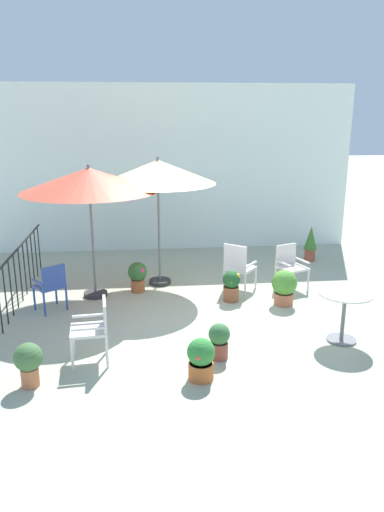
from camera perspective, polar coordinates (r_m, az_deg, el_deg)
ground_plane at (r=8.78m, az=-0.02°, el=-6.12°), size 60.00×60.00×0.00m
villa_facade at (r=12.32m, az=-2.01°, el=10.07°), size 8.74×0.30×4.01m
terrace_railing at (r=8.80m, az=-20.36°, el=-2.44°), size 0.03×5.26×1.01m
patio_umbrella_0 at (r=9.53m, az=-3.98°, el=9.62°), size 2.24×2.24×2.54m
patio_umbrella_1 at (r=9.00m, az=-11.85°, el=8.56°), size 2.44×2.44×2.48m
cafe_table_0 at (r=7.75m, az=17.22°, el=-5.68°), size 0.81×0.81×0.78m
patio_chair_0 at (r=6.96m, az=-11.22°, el=-7.93°), size 0.54×0.53×0.90m
patio_chair_1 at (r=9.50m, az=5.36°, el=-1.02°), size 0.70×0.70×0.95m
patio_chair_2 at (r=8.84m, az=-16.01°, el=-3.13°), size 0.61×0.61×0.86m
patio_chair_3 at (r=9.82m, az=11.27°, el=-0.86°), size 0.63×0.63×0.86m
potted_plant_0 at (r=9.53m, az=-6.32°, el=-2.21°), size 0.37×0.37×0.59m
potted_plant_1 at (r=7.02m, az=3.16°, el=-9.67°), size 0.31×0.31×0.52m
potted_plant_3 at (r=11.77m, az=13.57°, el=1.56°), size 0.30×0.30×0.82m
potted_plant_4 at (r=9.01m, az=10.63°, el=-3.45°), size 0.46×0.46×0.64m
potted_plant_5 at (r=6.50m, az=1.06°, el=-11.78°), size 0.37×0.37×0.57m
potted_plant_7 at (r=6.66m, az=-18.40°, el=-11.46°), size 0.36×0.36×0.59m
potted_plant_8 at (r=9.06m, az=4.57°, el=-3.36°), size 0.33×0.33×0.58m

